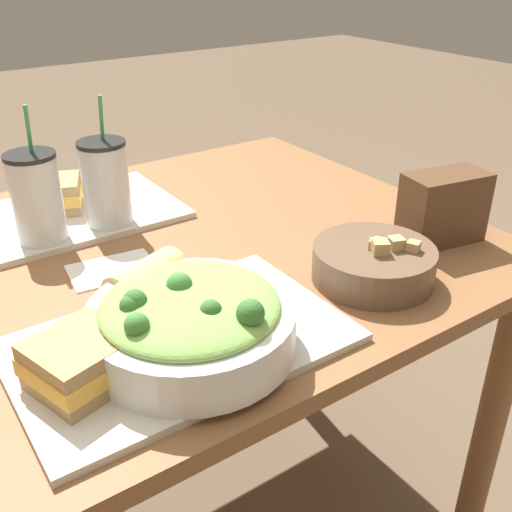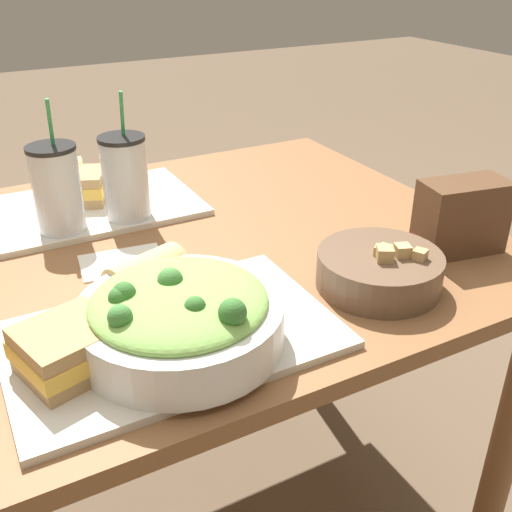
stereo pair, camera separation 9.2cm
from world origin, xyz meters
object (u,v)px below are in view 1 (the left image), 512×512
Objects in this scene: sandwich_far at (54,194)px; chip_bag at (443,208)px; sandwich_near at (82,361)px; baguette_near at (149,283)px; soup_bowl at (374,262)px; drink_cup_dark at (37,200)px; salad_bowl at (191,320)px; napkin_folded at (113,270)px; drink_cup_red at (106,185)px; baguette_far at (34,184)px.

chip_bag is (0.56, -0.53, 0.02)m from sandwich_far.
sandwich_near is 1.06× the size of baguette_near.
soup_bowl is 0.61m from drink_cup_dark.
salad_bowl is at bearing 159.33° from baguette_near.
chip_bag is at bearing -13.87° from sandwich_near.
salad_bowl is 0.46m from drink_cup_dark.
sandwich_far reaches higher than napkin_folded.
chip_bag is (0.21, 0.04, 0.03)m from soup_bowl.
salad_bowl is 1.13× the size of drink_cup_red.
salad_bowl is at bearing -178.57° from soup_bowl.
chip_bag is at bearing -21.21° from sandwich_far.
drink_cup_red is (0.07, -0.13, 0.05)m from sandwich_far.
sandwich_far is (0.00, 0.58, -0.01)m from salad_bowl.
soup_bowl is 0.81× the size of drink_cup_dark.
chip_bag reaches higher than baguette_far.
drink_cup_dark is (-0.06, 0.32, 0.04)m from baguette_near.
chip_bag reaches higher than salad_bowl.
sandwich_near is 0.31m from napkin_folded.
soup_bowl is 1.47× the size of baguette_near.
drink_cup_dark is 0.13m from drink_cup_red.
chip_bag is at bearing -23.39° from napkin_folded.
napkin_folded is (0.15, 0.27, -0.04)m from sandwich_near.
drink_cup_red is (0.08, -0.20, 0.04)m from baguette_far.
baguette_near is 0.33m from drink_cup_red.
baguette_near is at bearing -171.22° from baguette_far.
baguette_near is at bearing -178.78° from chip_bag.
sandwich_near is 0.49m from drink_cup_red.
baguette_near and baguette_far have the same top height.
drink_cup_dark is at bearing 173.58° from baguette_far.
baguette_far is (-0.02, 0.07, 0.00)m from sandwich_far.
soup_bowl is 0.53m from drink_cup_red.
baguette_far is 0.41× the size of drink_cup_red.
drink_cup_dark reaches higher than baguette_far.
sandwich_near is (-0.15, 0.01, -0.01)m from salad_bowl.
drink_cup_red is (0.21, 0.43, 0.05)m from sandwich_near.
drink_cup_dark is (0.08, 0.43, 0.05)m from sandwich_near.
sandwich_far is at bearing 146.62° from chip_bag.
napkin_folded is (-0.56, 0.24, -0.06)m from chip_bag.
baguette_far reaches higher than sandwich_far.
baguette_far reaches higher than sandwich_near.
drink_cup_red is at bearing 150.71° from chip_bag.
chip_bag reaches higher than sandwich_near.
salad_bowl is 2.79× the size of baguette_far.
drink_cup_dark is (-0.05, -0.20, 0.04)m from baguette_far.
sandwich_far is at bearing -159.23° from baguette_far.
baguette_near is 0.51m from baguette_far.
soup_bowl reaches higher than sandwich_far.
baguette_near is at bearing -101.80° from drink_cup_red.
sandwich_far is (-0.00, 0.44, -0.00)m from baguette_near.
salad_bowl is 1.93× the size of sandwich_near.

